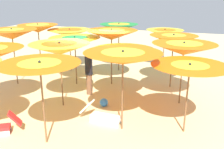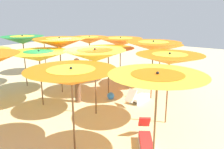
{
  "view_description": "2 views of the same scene",
  "coord_description": "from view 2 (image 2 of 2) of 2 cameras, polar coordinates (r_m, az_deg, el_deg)",
  "views": [
    {
      "loc": [
        -8.99,
        -4.07,
        3.97
      ],
      "look_at": [
        -1.39,
        -1.37,
        1.37
      ],
      "focal_mm": 40.5,
      "sensor_mm": 36.0,
      "label": 1
    },
    {
      "loc": [
        -6.4,
        6.4,
        3.5
      ],
      "look_at": [
        -1.14,
        -0.96,
        1.09
      ],
      "focal_mm": 36.62,
      "sensor_mm": 36.0,
      "label": 2
    }
  ],
  "objects": [
    {
      "name": "beach_umbrella_12",
      "position": [
        5.18,
        11.22,
        -1.6
      ],
      "size": [
        2.21,
        2.21,
        2.28
      ],
      "color": "brown",
      "rests_on": "ground"
    },
    {
      "name": "beach_umbrella_13",
      "position": [
        5.64,
        -10.09,
        -0.6
      ],
      "size": [
        2.24,
        2.24,
        2.27
      ],
      "color": "brown",
      "rests_on": "ground"
    },
    {
      "name": "beach_umbrella_7",
      "position": [
        11.83,
        -21.4,
        8.03
      ],
      "size": [
        2.0,
        2.0,
        2.53
      ],
      "color": "brown",
      "rests_on": "ground"
    },
    {
      "name": "beachgoer_0",
      "position": [
        9.26,
        -8.64,
        -1.14
      ],
      "size": [
        0.3,
        0.3,
        1.83
      ],
      "rotation": [
        0.0,
        0.0,
        2.37
      ],
      "color": "brown",
      "rests_on": "ground"
    },
    {
      "name": "beach_umbrella_0",
      "position": [
        11.3,
        11.99,
        6.58
      ],
      "size": [
        2.17,
        2.17,
        2.14
      ],
      "color": "brown",
      "rests_on": "ground"
    },
    {
      "name": "beach_umbrella_2",
      "position": [
        12.55,
        -5.69,
        8.53
      ],
      "size": [
        2.01,
        2.01,
        2.37
      ],
      "color": "brown",
      "rests_on": "ground"
    },
    {
      "name": "beach_umbrella_4",
      "position": [
        9.44,
        10.27,
        6.99
      ],
      "size": [
        2.23,
        2.23,
        2.47
      ],
      "color": "brown",
      "rests_on": "ground"
    },
    {
      "name": "beach_umbrella_1",
      "position": [
        11.98,
        2.12,
        8.14
      ],
      "size": [
        2.28,
        2.28,
        2.36
      ],
      "color": "brown",
      "rests_on": "ground"
    },
    {
      "name": "beach_ball",
      "position": [
        9.67,
        -0.33,
        -5.35
      ],
      "size": [
        0.31,
        0.31,
        0.31
      ],
      "primitive_type": "sphere",
      "color": "#337FE5",
      "rests_on": "ground"
    },
    {
      "name": "beach_umbrella_8",
      "position": [
        7.3,
        14.15,
        3.74
      ],
      "size": [
        2.11,
        2.11,
        2.36
      ],
      "color": "brown",
      "rests_on": "ground"
    },
    {
      "name": "ground",
      "position": [
        9.71,
        -8.86,
        -6.54
      ],
      "size": [
        37.78,
        37.78,
        0.04
      ],
      "primitive_type": "cube",
      "color": "beige"
    },
    {
      "name": "lounger_2",
      "position": [
        9.4,
        6.6,
        -5.66
      ],
      "size": [
        0.45,
        1.4,
        0.66
      ],
      "rotation": [
        0.0,
        0.0,
        4.66
      ],
      "color": "silver",
      "rests_on": "ground"
    },
    {
      "name": "beach_umbrella_3",
      "position": [
        14.12,
        -16.63,
        8.01
      ],
      "size": [
        1.97,
        1.97,
        2.18
      ],
      "color": "brown",
      "rests_on": "ground"
    },
    {
      "name": "beach_umbrella_10",
      "position": [
        9.03,
        -17.72,
        4.39
      ],
      "size": [
        2.24,
        2.24,
        2.21
      ],
      "color": "brown",
      "rests_on": "ground"
    },
    {
      "name": "beach_umbrella_9",
      "position": [
        7.78,
        -4.26,
        4.76
      ],
      "size": [
        2.11,
        2.11,
        2.39
      ],
      "color": "brown",
      "rests_on": "ground"
    },
    {
      "name": "beach_umbrella_6",
      "position": [
        10.34,
        -12.95,
        7.64
      ],
      "size": [
        2.25,
        2.25,
        2.53
      ],
      "color": "brown",
      "rests_on": "ground"
    },
    {
      "name": "lounger_0",
      "position": [
        6.53,
        8.43,
        -15.54
      ],
      "size": [
        1.0,
        1.28,
        0.66
      ],
      "rotation": [
        0.0,
        0.0,
        8.43
      ],
      "color": "silver",
      "rests_on": "ground"
    },
    {
      "name": "beach_umbrella_5",
      "position": [
        9.95,
        -0.92,
        5.82
      ],
      "size": [
        2.27,
        2.27,
        2.15
      ],
      "color": "brown",
      "rests_on": "ground"
    }
  ]
}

